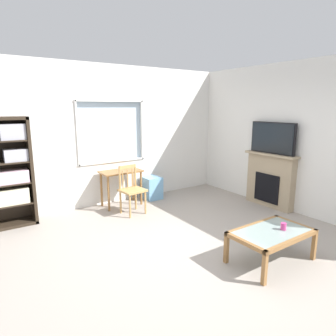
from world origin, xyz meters
The scene contains 11 objects.
ground centered at (0.00, 0.00, -0.01)m, with size 6.11×6.15×0.02m, color #9E9389.
wall_back_with_window centered at (0.00, 2.57, 1.38)m, with size 5.11×0.15×2.78m.
wall_right centered at (2.61, 0.00, 1.39)m, with size 0.12×5.35×2.78m, color silver.
bookshelf centered at (-2.03, 2.33, 0.96)m, with size 0.90×0.38×1.81m.
desk_under_window centered at (0.02, 2.22, 0.59)m, with size 0.81×0.46×0.72m.
wooden_chair centered at (-0.01, 1.71, 0.46)m, with size 0.46×0.44×0.90m.
plastic_drawer_unit centered at (0.76, 2.27, 0.24)m, with size 0.35×0.40×0.48m, color #72ADDB.
fireplace centered at (2.46, 0.52, 0.54)m, with size 0.26×1.11×1.07m.
tv centered at (2.44, 0.52, 1.37)m, with size 0.06×0.97×0.60m.
coffee_table centered at (0.65, -0.87, 0.36)m, with size 1.05×0.64×0.42m.
sippy_cup centered at (0.80, -0.93, 0.46)m, with size 0.07×0.07×0.09m, color #DB3D84.
Camera 1 is at (-2.41, -3.01, 1.97)m, focal length 31.40 mm.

